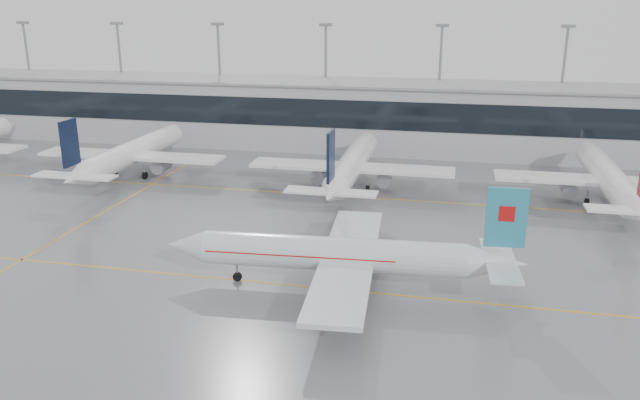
# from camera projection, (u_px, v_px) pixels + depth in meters

# --- Properties ---
(ground) EXTENTS (320.00, 320.00, 0.00)m
(ground) POSITION_uv_depth(u_px,v_px,m) (294.00, 285.00, 60.42)
(ground) COLOR slate
(ground) RESTS_ON ground
(taxi_line_main) EXTENTS (120.00, 0.25, 0.01)m
(taxi_line_main) POSITION_uv_depth(u_px,v_px,m) (294.00, 285.00, 60.42)
(taxi_line_main) COLOR gold
(taxi_line_main) RESTS_ON ground
(taxi_line_north) EXTENTS (120.00, 0.25, 0.01)m
(taxi_line_north) POSITION_uv_depth(u_px,v_px,m) (347.00, 196.00, 88.39)
(taxi_line_north) COLOR gold
(taxi_line_north) RESTS_ON ground
(taxi_line_cross) EXTENTS (0.25, 60.00, 0.01)m
(taxi_line_cross) POSITION_uv_depth(u_px,v_px,m) (98.00, 215.00, 80.46)
(taxi_line_cross) COLOR gold
(taxi_line_cross) RESTS_ON ground
(terminal) EXTENTS (180.00, 15.00, 12.00)m
(terminal) POSITION_uv_depth(u_px,v_px,m) (377.00, 117.00, 116.42)
(terminal) COLOR #AAAAAE
(terminal) RESTS_ON ground
(terminal_glass) EXTENTS (180.00, 0.20, 5.00)m
(terminal_glass) POSITION_uv_depth(u_px,v_px,m) (371.00, 115.00, 108.93)
(terminal_glass) COLOR black
(terminal_glass) RESTS_ON ground
(terminal_roof) EXTENTS (182.00, 16.00, 0.40)m
(terminal_roof) POSITION_uv_depth(u_px,v_px,m) (378.00, 83.00, 114.56)
(terminal_roof) COLOR gray
(terminal_roof) RESTS_ON ground
(light_masts) EXTENTS (156.40, 1.00, 22.60)m
(light_masts) POSITION_uv_depth(u_px,v_px,m) (382.00, 73.00, 119.81)
(light_masts) COLOR gray
(light_masts) RESTS_ON ground
(air_canada_jet) EXTENTS (34.57, 27.18, 10.64)m
(air_canada_jet) POSITION_uv_depth(u_px,v_px,m) (346.00, 255.00, 58.92)
(air_canada_jet) COLOR silver
(air_canada_jet) RESTS_ON ground
(parked_jet_b) EXTENTS (29.64, 36.96, 11.72)m
(parked_jet_b) POSITION_uv_depth(u_px,v_px,m) (132.00, 153.00, 97.78)
(parked_jet_b) COLOR white
(parked_jet_b) RESTS_ON ground
(parked_jet_c) EXTENTS (29.64, 36.96, 11.72)m
(parked_jet_c) POSITION_uv_depth(u_px,v_px,m) (352.00, 165.00, 90.71)
(parked_jet_c) COLOR white
(parked_jet_c) RESTS_ON ground
(parked_jet_d) EXTENTS (29.64, 36.96, 11.72)m
(parked_jet_d) POSITION_uv_depth(u_px,v_px,m) (609.00, 178.00, 83.64)
(parked_jet_d) COLOR white
(parked_jet_d) RESTS_ON ground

